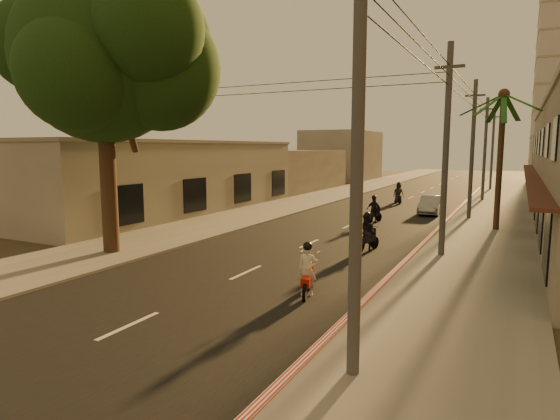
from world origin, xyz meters
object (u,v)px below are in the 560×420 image
Objects in this scene: scooter_red at (307,272)px; scooter_mid_b at (374,210)px; scooter_far_a at (398,194)px; palm_tree at (504,102)px; scooter_mid_a at (367,233)px; broadleaf_tree at (112,58)px; parked_car at (431,205)px.

scooter_mid_b is (-2.18, 15.26, 0.01)m from scooter_red.
palm_tree is at bearing -77.21° from scooter_far_a.
scooter_mid_a is 19.19m from scooter_far_a.
scooter_mid_a is at bearing 30.14° from broadleaf_tree.
scooter_mid_a is (9.59, 5.57, -7.64)m from broadleaf_tree.
broadleaf_tree is 17.42m from scooter_mid_b.
broadleaf_tree is 23.23m from parked_car.
scooter_mid_a reaches higher than scooter_red.
scooter_far_a is at bearing 126.77° from palm_tree.
scooter_mid_a is 13.82m from parked_car.
scooter_far_a reaches higher than parked_car.
scooter_mid_a is at bearing -61.95° from scooter_mid_b.
palm_tree is 14.74m from scooter_far_a.
scooter_mid_b is 10.91m from scooter_far_a.
palm_tree is 4.50× the size of scooter_mid_a.
broadleaf_tree is at bearing -136.52° from palm_tree.
scooter_mid_b is at bearing 82.10° from scooter_red.
parked_car is at bearing 73.00° from scooter_red.
broadleaf_tree is 13.47m from scooter_mid_a.
scooter_red is at bearing -107.11° from scooter_far_a.
scooter_mid_a is (-5.02, -8.29, -6.32)m from palm_tree.
broadleaf_tree is at bearing -104.81° from scooter_mid_b.
parked_car is (10.14, 19.37, -7.82)m from broadleaf_tree.
scooter_mid_b is (-7.01, -0.19, -6.35)m from palm_tree.
broadleaf_tree reaches higher than scooter_mid_b.
palm_tree is at bearing 56.62° from scooter_red.
scooter_red is at bearing -67.58° from scooter_mid_b.
scooter_far_a reaches higher than scooter_mid_a.
palm_tree reaches higher than scooter_red.
broadleaf_tree is 6.64× the size of scooter_mid_a.
broadleaf_tree is 3.02× the size of parked_car.
broadleaf_tree reaches higher than parked_car.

